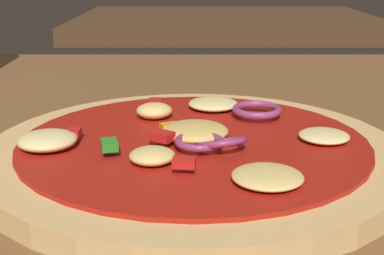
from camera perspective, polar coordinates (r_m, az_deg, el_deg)
name	(u,v)px	position (r m, az deg, el deg)	size (l,w,h in m)	color
dining_table	(152,173)	(0.42, -4.29, -4.89)	(1.36, 0.86, 0.04)	brown
pizza	(192,150)	(0.38, -0.02, -2.38)	(0.29, 0.29, 0.03)	tan
background_table	(225,23)	(1.42, 3.51, 11.00)	(0.76, 0.57, 0.04)	#4C301C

